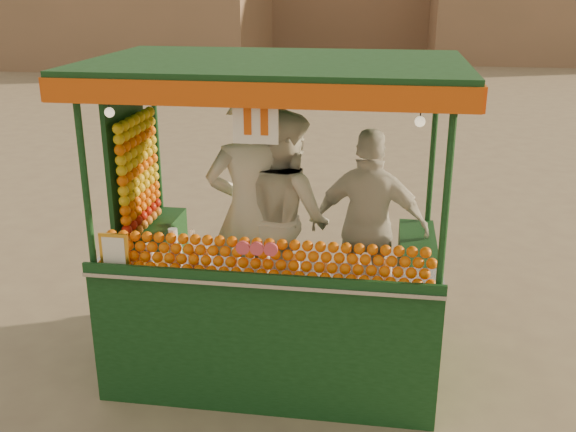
# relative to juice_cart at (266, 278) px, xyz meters

# --- Properties ---
(ground) EXTENTS (90.00, 90.00, 0.00)m
(ground) POSITION_rel_juice_cart_xyz_m (0.06, 0.04, -0.81)
(ground) COLOR #746553
(ground) RESTS_ON ground
(juice_cart) EXTENTS (2.72, 1.76, 2.47)m
(juice_cart) POSITION_rel_juice_cart_xyz_m (0.00, 0.00, 0.00)
(juice_cart) COLOR black
(juice_cart) RESTS_ON ground
(vendor_left) EXTENTS (0.82, 0.68, 1.92)m
(vendor_left) POSITION_rel_juice_cart_xyz_m (-0.18, 0.30, 0.44)
(vendor_left) COLOR silver
(vendor_left) RESTS_ON ground
(vendor_middle) EXTENTS (1.07, 1.09, 1.78)m
(vendor_middle) POSITION_rel_juice_cart_xyz_m (0.08, 0.42, 0.37)
(vendor_middle) COLOR silver
(vendor_middle) RESTS_ON ground
(vendor_right) EXTENTS (0.99, 0.48, 1.64)m
(vendor_right) POSITION_rel_juice_cart_xyz_m (0.78, 0.45, 0.30)
(vendor_right) COLOR silver
(vendor_right) RESTS_ON ground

